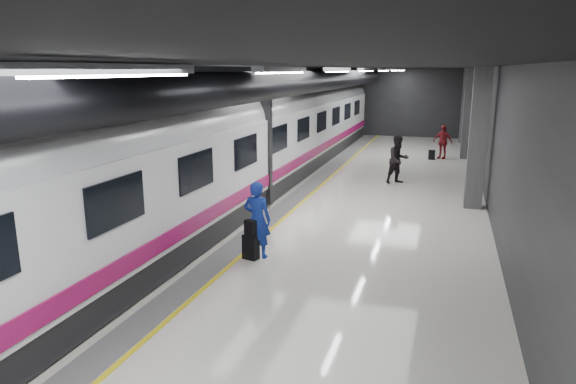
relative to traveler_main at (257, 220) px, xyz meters
The scene contains 9 objects.
ground 4.53m from the traveler_main, 82.88° to the left, with size 40.00×40.00×0.00m, color silver.
platform_hall 5.96m from the traveler_main, 87.18° to the left, with size 10.02×40.02×4.51m.
train 5.29m from the traveler_main, 121.49° to the left, with size 3.05×38.00×4.05m.
traveler_main is the anchor object (origin of this frame).
suitcase_main 0.67m from the traveler_main, 117.35° to the right, with size 0.36×0.23×0.59m, color black.
shoulder_bag 0.28m from the traveler_main, 111.93° to the right, with size 0.28×0.15×0.37m, color black.
traveler_far_a 9.65m from the traveler_main, 75.75° to the left, with size 0.92×0.72×1.90m, color black.
traveler_far_b 16.43m from the traveler_main, 76.13° to the left, with size 1.00×0.42×1.71m, color maroon.
suitcase_far 15.88m from the traveler_main, 77.39° to the left, with size 0.32×0.21×0.48m, color black.
Camera 1 is at (3.64, -15.33, 4.40)m, focal length 32.00 mm.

